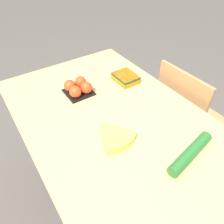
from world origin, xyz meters
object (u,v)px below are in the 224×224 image
Objects in this scene: banana_bunch at (114,136)px; cucumber_near at (191,153)px; chair at (185,118)px; tomato_pack at (78,87)px; carrot_bag at (126,77)px.

banana_bunch is 0.64× the size of cucumber_near.
tomato_pack is (-0.31, -0.67, 0.35)m from chair.
chair is at bearing 54.90° from carrot_bag.
tomato_pack is at bearing -99.74° from carrot_bag.
banana_bunch is 1.19× the size of tomato_pack.
chair is 5.84× the size of tomato_pack.
banana_bunch is 0.41m from tomato_pack.
banana_bunch is at bearing 97.52° from chair.
chair is at bearing 65.25° from tomato_pack.
cucumber_near is at bearing 14.97° from tomato_pack.
carrot_bag reaches higher than banana_bunch.
chair is at bearing 98.33° from banana_bunch.
chair is 0.82m from tomato_pack.
cucumber_near is at bearing 126.49° from chair.
carrot_bag is at bearing 137.06° from banana_bunch.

